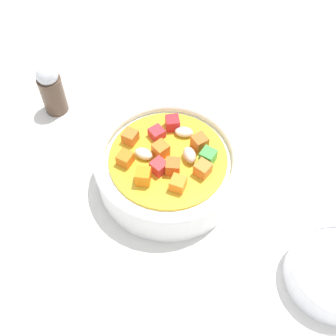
# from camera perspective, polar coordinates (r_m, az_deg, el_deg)

# --- Properties ---
(ground_plane) EXTENTS (1.40, 1.40, 0.02)m
(ground_plane) POSITION_cam_1_polar(r_m,az_deg,el_deg) (0.55, 0.00, -2.20)
(ground_plane) COLOR silver
(soup_bowl_main) EXTENTS (0.18, 0.18, 0.07)m
(soup_bowl_main) POSITION_cam_1_polar(r_m,az_deg,el_deg) (0.51, 0.01, 0.22)
(soup_bowl_main) COLOR white
(soup_bowl_main) RESTS_ON ground_plane
(spoon) EXTENTS (0.17, 0.15, 0.01)m
(spoon) POSITION_cam_1_polar(r_m,az_deg,el_deg) (0.63, 3.91, 10.39)
(spoon) COLOR silver
(spoon) RESTS_ON ground_plane
(pepper_shaker) EXTENTS (0.03, 0.03, 0.08)m
(pepper_shaker) POSITION_cam_1_polar(r_m,az_deg,el_deg) (0.61, -15.57, 10.31)
(pepper_shaker) COLOR #4C3828
(pepper_shaker) RESTS_ON ground_plane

